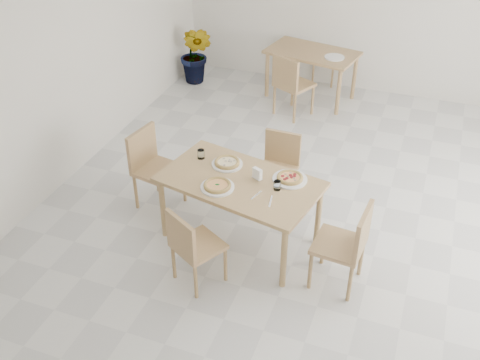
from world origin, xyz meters
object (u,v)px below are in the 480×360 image
(main_table, at_px, (240,187))
(potted_plant, at_px, (196,55))
(chair_west, at_px, (152,163))
(plate_empty, at_px, (334,57))
(plate_pepperoni, at_px, (290,179))
(tumbler_b, at_px, (277,185))
(napkin_holder, at_px, (257,174))
(chair_back_s, at_px, (290,82))
(pizza_mushroom, at_px, (227,162))
(second_table, at_px, (312,57))
(pizza_margherita, at_px, (217,185))
(chair_south, at_px, (191,244))
(chair_north, at_px, (279,163))
(plate_margherita, at_px, (217,187))
(tumbler_a, at_px, (201,154))
(plate_mushroom, at_px, (227,164))
(chair_east, at_px, (348,242))
(pizza_pepperoni, at_px, (290,177))
(chair_back_n, at_px, (331,53))

(main_table, distance_m, potted_plant, 4.00)
(chair_west, height_order, plate_empty, chair_west)
(plate_pepperoni, xyz_separation_m, tumbler_b, (-0.07, -0.20, 0.04))
(napkin_holder, xyz_separation_m, chair_back_s, (-0.44, 2.77, -0.27))
(chair_west, distance_m, pizza_mushroom, 0.96)
(second_table, bearing_deg, pizza_margherita, -78.95)
(second_table, bearing_deg, chair_south, -79.39)
(chair_north, relative_size, plate_margherita, 2.52)
(chair_north, xyz_separation_m, chair_west, (-1.31, -0.56, 0.05))
(pizza_mushroom, height_order, napkin_holder, napkin_holder)
(tumbler_a, xyz_separation_m, tumbler_b, (0.91, -0.26, -0.00))
(plate_pepperoni, height_order, potted_plant, potted_plant)
(tumbler_a, distance_m, second_table, 3.33)
(napkin_holder, bearing_deg, pizza_mushroom, -174.70)
(plate_mushroom, bearing_deg, plate_margherita, -81.58)
(plate_margherita, bearing_deg, plate_pepperoni, 31.02)
(chair_south, height_order, tumbler_a, tumbler_a)
(chair_south, bearing_deg, chair_back_s, -59.36)
(chair_east, height_order, plate_empty, chair_east)
(plate_mushroom, xyz_separation_m, tumbler_b, (0.61, -0.24, 0.04))
(chair_west, bearing_deg, pizza_mushroom, -82.85)
(chair_north, relative_size, chair_back_s, 0.89)
(plate_margherita, xyz_separation_m, tumbler_a, (-0.36, 0.44, 0.04))
(main_table, xyz_separation_m, plate_pepperoni, (0.46, 0.18, 0.09))
(tumbler_b, xyz_separation_m, napkin_holder, (-0.24, 0.10, 0.01))
(pizza_pepperoni, height_order, potted_plant, potted_plant)
(chair_west, distance_m, second_table, 3.42)
(chair_north, bearing_deg, pizza_mushroom, -121.11)
(plate_pepperoni, distance_m, tumbler_b, 0.21)
(chair_south, bearing_deg, plate_pepperoni, -95.68)
(chair_east, bearing_deg, main_table, -98.57)
(tumbler_b, bearing_deg, potted_plant, 124.83)
(pizza_margherita, relative_size, chair_back_s, 0.32)
(chair_east, xyz_separation_m, plate_pepperoni, (-0.70, 0.46, 0.24))
(potted_plant, bearing_deg, chair_north, -50.10)
(chair_east, bearing_deg, pizza_margherita, -88.57)
(chair_east, xyz_separation_m, chair_back_s, (-1.45, 3.13, 0.02))
(main_table, xyz_separation_m, chair_back_n, (-0.03, 4.29, -0.21))
(chair_east, bearing_deg, plate_empty, -160.28)
(chair_east, bearing_deg, tumbler_b, -103.65)
(pizza_mushroom, height_order, pizza_pepperoni, same)
(pizza_mushroom, xyz_separation_m, plate_empty, (0.42, 3.20, -0.02))
(plate_margherita, distance_m, pizza_mushroom, 0.42)
(potted_plant, bearing_deg, plate_mushroom, -60.85)
(chair_west, distance_m, tumbler_b, 1.58)
(pizza_mushroom, bearing_deg, pizza_pepperoni, -3.63)
(main_table, relative_size, chair_east, 1.89)
(tumbler_b, bearing_deg, plate_pepperoni, 70.21)
(plate_margherita, bearing_deg, chair_east, -3.67)
(plate_mushroom, distance_m, potted_plant, 3.70)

